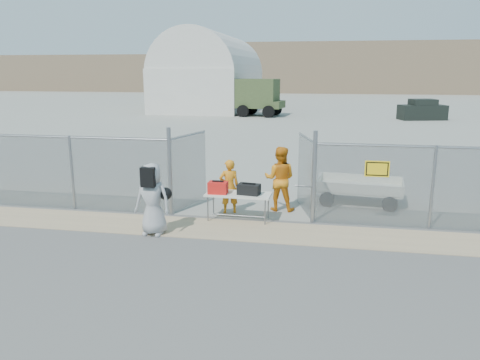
% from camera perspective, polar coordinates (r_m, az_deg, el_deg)
% --- Properties ---
extents(ground, '(160.00, 160.00, 0.00)m').
position_cam_1_polar(ground, '(11.24, -1.85, -7.77)').
color(ground, '#4C4C4C').
extents(tarmac_inside, '(160.00, 80.00, 0.01)m').
position_cam_1_polar(tarmac_inside, '(52.46, 7.97, 8.68)').
color(tarmac_inside, gray).
rests_on(tarmac_inside, ground).
extents(dirt_strip, '(44.00, 1.60, 0.01)m').
position_cam_1_polar(dirt_strip, '(12.16, -0.85, -6.09)').
color(dirt_strip, tan).
rests_on(dirt_strip, ground).
extents(distant_hills, '(140.00, 6.00, 9.00)m').
position_cam_1_polar(distant_hills, '(88.30, 12.48, 13.21)').
color(distant_hills, '#7F684F').
rests_on(distant_hills, ground).
extents(chain_link_fence, '(40.00, 0.20, 2.20)m').
position_cam_1_polar(chain_link_fence, '(12.79, -0.00, 0.00)').
color(chain_link_fence, gray).
rests_on(chain_link_fence, ground).
extents(quonset_hangar, '(9.00, 18.00, 8.00)m').
position_cam_1_polar(quonset_hangar, '(51.72, -3.42, 13.15)').
color(quonset_hangar, silver).
rests_on(quonset_hangar, ground).
extents(folding_table, '(1.79, 0.78, 0.75)m').
position_cam_1_polar(folding_table, '(12.86, -0.20, -3.27)').
color(folding_table, silver).
rests_on(folding_table, ground).
extents(orange_bag, '(0.52, 0.35, 0.32)m').
position_cam_1_polar(orange_bag, '(12.73, -2.70, -0.94)').
color(orange_bag, red).
rests_on(orange_bag, folding_table).
extents(black_duffel, '(0.64, 0.43, 0.28)m').
position_cam_1_polar(black_duffel, '(12.62, 1.09, -1.14)').
color(black_duffel, black).
rests_on(black_duffel, folding_table).
extents(security_worker_left, '(0.67, 0.56, 1.58)m').
position_cam_1_polar(security_worker_left, '(13.37, -1.33, -0.80)').
color(security_worker_left, orange).
rests_on(security_worker_left, ground).
extents(security_worker_right, '(0.96, 0.77, 1.90)m').
position_cam_1_polar(security_worker_right, '(13.66, 4.86, 0.15)').
color(security_worker_right, orange).
rests_on(security_worker_right, ground).
extents(visitor, '(0.92, 0.62, 1.82)m').
position_cam_1_polar(visitor, '(11.81, -10.61, -2.31)').
color(visitor, '#A1A1A1').
rests_on(visitor, ground).
extents(utility_trailer, '(3.52, 2.10, 0.81)m').
position_cam_1_polar(utility_trailer, '(14.97, 14.36, -1.20)').
color(utility_trailer, silver).
rests_on(utility_trailer, ground).
extents(military_truck, '(7.20, 3.48, 3.30)m').
position_cam_1_polar(military_truck, '(43.03, 0.64, 10.04)').
color(military_truck, '#40502A').
rests_on(military_truck, ground).
extents(parked_vehicle_near, '(4.01, 2.54, 1.68)m').
position_cam_1_polar(parked_vehicle_near, '(42.15, 21.34, 7.98)').
color(parked_vehicle_near, black).
rests_on(parked_vehicle_near, ground).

